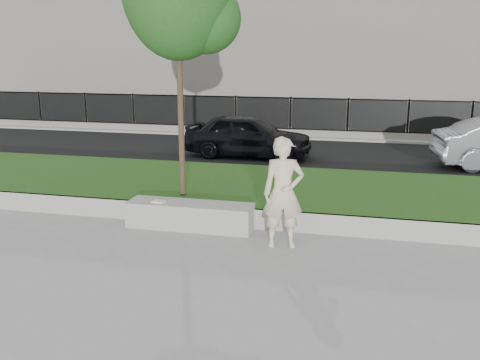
% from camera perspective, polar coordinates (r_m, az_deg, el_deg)
% --- Properties ---
extents(ground, '(90.00, 90.00, 0.00)m').
position_cam_1_polar(ground, '(9.63, -1.47, -7.04)').
color(ground, gray).
rests_on(ground, ground).
extents(grass_bank, '(34.00, 4.00, 0.40)m').
position_cam_1_polar(grass_bank, '(12.35, 2.10, -1.33)').
color(grass_bank, '#0D3710').
rests_on(grass_bank, ground).
extents(grass_kerb, '(34.00, 0.08, 0.40)m').
position_cam_1_polar(grass_kerb, '(10.51, -0.02, -4.05)').
color(grass_kerb, gray).
rests_on(grass_kerb, ground).
extents(street, '(34.00, 7.00, 0.04)m').
position_cam_1_polar(street, '(17.68, 5.63, 2.66)').
color(street, black).
rests_on(street, ground).
extents(far_pavement, '(34.00, 3.00, 0.12)m').
position_cam_1_polar(far_pavement, '(22.07, 7.26, 4.96)').
color(far_pavement, gray).
rests_on(far_pavement, ground).
extents(iron_fence, '(32.00, 0.30, 1.50)m').
position_cam_1_polar(iron_fence, '(21.02, 6.99, 5.86)').
color(iron_fence, slate).
rests_on(iron_fence, far_pavement).
extents(building_facade, '(34.00, 10.00, 10.00)m').
position_cam_1_polar(building_facade, '(28.83, 9.19, 16.81)').
color(building_facade, slate).
rests_on(building_facade, ground).
extents(stone_bench, '(2.48, 0.62, 0.51)m').
position_cam_1_polar(stone_bench, '(10.53, -5.34, -3.78)').
color(stone_bench, gray).
rests_on(stone_bench, ground).
extents(man, '(0.81, 0.64, 1.96)m').
position_cam_1_polar(man, '(9.37, 4.64, -1.36)').
color(man, beige).
rests_on(man, ground).
extents(book, '(0.27, 0.21, 0.03)m').
position_cam_1_polar(book, '(10.58, -8.65, -2.28)').
color(book, silver).
rests_on(book, stone_bench).
extents(car_dark, '(4.11, 1.80, 1.38)m').
position_cam_1_polar(car_dark, '(17.11, 0.90, 4.77)').
color(car_dark, black).
rests_on(car_dark, street).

